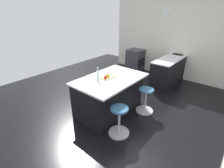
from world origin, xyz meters
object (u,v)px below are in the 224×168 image
(kitchen_island, at_px, (109,94))
(water_bottle, at_px, (98,75))
(oven_range, at_px, (135,60))
(apple_yellow, at_px, (107,75))
(cutting_board, at_px, (108,77))
(apple_red, at_px, (105,77))
(stool_middle, at_px, (119,122))
(stool_by_window, at_px, (145,101))

(kitchen_island, relative_size, water_bottle, 5.46)
(oven_range, xyz_separation_m, apple_yellow, (2.99, 1.10, 0.53))
(cutting_board, bearing_deg, apple_red, 14.45)
(stool_middle, bearing_deg, apple_yellow, -124.34)
(stool_by_window, bearing_deg, kitchen_island, -53.89)
(stool_middle, distance_m, apple_yellow, 1.15)
(apple_red, bearing_deg, stool_by_window, 132.25)
(stool_middle, height_order, apple_yellow, apple_yellow)
(oven_range, height_order, apple_yellow, apple_yellow)
(stool_middle, relative_size, water_bottle, 2.02)
(cutting_board, xyz_separation_m, apple_red, (0.12, 0.03, 0.05))
(kitchen_island, distance_m, apple_red, 0.52)
(kitchen_island, xyz_separation_m, water_bottle, (0.28, -0.09, 0.57))
(apple_yellow, bearing_deg, oven_range, -159.85)
(oven_range, xyz_separation_m, stool_middle, (3.52, 1.86, -0.14))
(stool_by_window, bearing_deg, stool_middle, 0.00)
(stool_by_window, xyz_separation_m, water_bottle, (0.81, -0.82, 0.73))
(cutting_board, relative_size, water_bottle, 1.15)
(oven_range, xyz_separation_m, apple_red, (3.11, 1.13, 0.52))
(stool_by_window, relative_size, stool_middle, 1.00)
(apple_yellow, bearing_deg, cutting_board, 148.11)
(apple_yellow, distance_m, water_bottle, 0.28)
(stool_by_window, relative_size, cutting_board, 1.75)
(stool_middle, xyz_separation_m, apple_red, (-0.41, -0.73, 0.66))
(kitchen_island, height_order, water_bottle, water_bottle)
(stool_by_window, xyz_separation_m, cutting_board, (0.54, -0.76, 0.62))
(oven_range, xyz_separation_m, kitchen_island, (2.98, 1.13, 0.02))
(stool_middle, height_order, apple_red, apple_red)
(water_bottle, bearing_deg, stool_middle, 72.65)
(cutting_board, relative_size, apple_yellow, 4.14)
(oven_range, xyz_separation_m, water_bottle, (3.26, 1.04, 0.59))
(oven_range, bearing_deg, apple_red, 20.05)
(stool_by_window, bearing_deg, cutting_board, -54.74)
(kitchen_island, xyz_separation_m, apple_yellow, (0.01, -0.03, 0.51))
(apple_yellow, bearing_deg, water_bottle, -11.26)
(water_bottle, bearing_deg, cutting_board, 168.10)
(kitchen_island, xyz_separation_m, stool_middle, (0.54, 0.73, -0.16))
(oven_range, relative_size, apple_red, 12.20)
(oven_range, relative_size, kitchen_island, 0.51)
(stool_by_window, distance_m, stool_middle, 1.07)
(apple_red, bearing_deg, oven_range, -159.95)
(oven_range, height_order, kitchen_island, kitchen_island)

